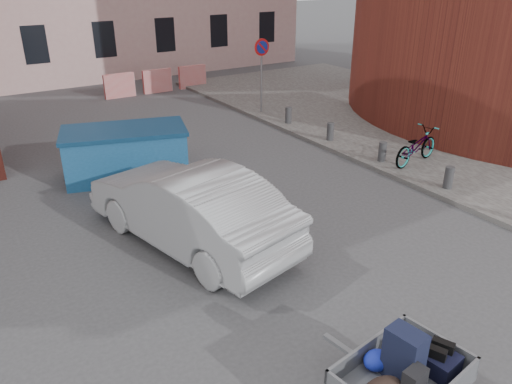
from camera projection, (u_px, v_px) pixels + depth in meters
ground at (276, 297)px, 8.46m from camera, size 120.00×120.00×0.00m
sidewalk at (454, 133)px, 16.44m from camera, size 9.00×24.00×0.12m
no_parking_sign at (262, 60)px, 17.82m from camera, size 0.60×0.09×2.65m
bollards at (382, 152)px, 13.86m from camera, size 0.22×9.02×0.55m
barriers at (157, 81)px, 21.77m from camera, size 4.70×0.18×1.00m
trailer at (402, 375)px, 6.04m from camera, size 1.73×1.90×1.20m
dumpster at (126, 153)px, 13.02m from camera, size 3.47×2.47×1.31m
silver_car at (189, 206)px, 9.80m from camera, size 2.75×5.15×1.61m
bicycle at (416, 146)px, 13.64m from camera, size 1.93×0.92×0.97m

